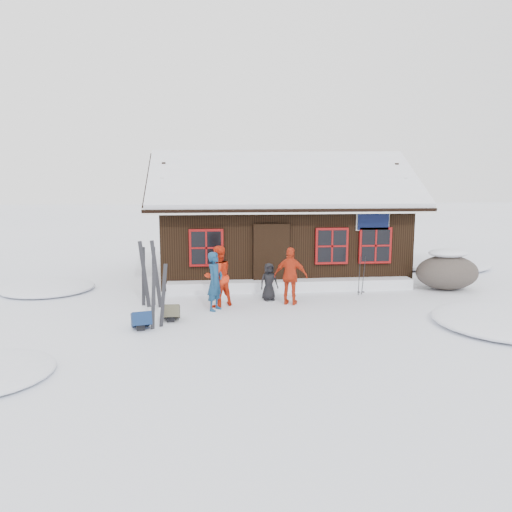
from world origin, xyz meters
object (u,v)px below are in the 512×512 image
object	(u,v)px
skier_crouched	(269,282)
skier_teal	(215,281)
skier_orange_left	(218,276)
ski_pair_left	(158,297)
backpack_blue	(141,322)
ski_poles	(361,276)
boulder	(447,271)
backpack_olive	(171,314)
skier_orange_right	(291,276)

from	to	relation	value
skier_crouched	skier_teal	bearing A→B (deg)	-162.23
skier_teal	skier_orange_left	world-z (taller)	skier_orange_left
skier_orange_left	ski_pair_left	distance (m)	2.31
skier_orange_left	backpack_blue	world-z (taller)	skier_orange_left
ski_pair_left	ski_poles	world-z (taller)	ski_pair_left
skier_orange_left	ski_pair_left	xyz separation A→B (m)	(-1.42, -1.82, -0.11)
skier_teal	ski_poles	distance (m)	4.57
skier_teal	ski_pair_left	world-z (taller)	skier_teal
skier_crouched	backpack_blue	size ratio (longest dim) A/B	1.90
skier_orange_left	backpack_blue	size ratio (longest dim) A/B	2.94
skier_teal	boulder	xyz separation A→B (m)	(7.26, 1.81, -0.20)
backpack_olive	skier_crouched	bearing A→B (deg)	34.17
skier_teal	skier_crouched	distance (m)	1.82
skier_orange_left	backpack_olive	size ratio (longest dim) A/B	2.99
boulder	backpack_olive	world-z (taller)	boulder
skier_orange_right	backpack_olive	world-z (taller)	skier_orange_right
backpack_blue	backpack_olive	size ratio (longest dim) A/B	1.02
skier_orange_left	skier_orange_right	distance (m)	1.99
skier_teal	backpack_olive	xyz separation A→B (m)	(-1.10, -0.86, -0.62)
skier_crouched	boulder	xyz separation A→B (m)	(5.72, 0.87, 0.04)
ski_pair_left	backpack_blue	distance (m)	0.69
boulder	ski_poles	bearing A→B (deg)	-171.02
skier_orange_right	boulder	bearing A→B (deg)	-142.88
ski_poles	backpack_blue	distance (m)	6.74
skier_orange_left	skier_orange_right	xyz separation A→B (m)	(1.99, 0.01, -0.04)
backpack_olive	backpack_blue	bearing A→B (deg)	-135.27
boulder	ski_pair_left	distance (m)	9.18
skier_orange_left	skier_crouched	world-z (taller)	skier_orange_left
skier_teal	ski_pair_left	size ratio (longest dim) A/B	1.01
ski_pair_left	skier_orange_right	bearing A→B (deg)	-4.45
skier_orange_right	skier_orange_left	bearing A→B (deg)	22.31
skier_crouched	ski_pair_left	distance (m)	3.73
skier_teal	skier_crouched	xyz separation A→B (m)	(1.54, 0.94, -0.24)
skier_teal	backpack_olive	bearing A→B (deg)	157.51
ski_poles	ski_pair_left	bearing A→B (deg)	-153.99
boulder	ski_pair_left	bearing A→B (deg)	-159.36
ski_poles	backpack_olive	size ratio (longest dim) A/B	2.17
skier_orange_right	ski_pair_left	distance (m)	3.87
skier_teal	backpack_blue	xyz separation A→B (m)	(-1.73, -1.49, -0.62)
skier_teal	ski_pair_left	bearing A→B (deg)	166.34
boulder	skier_crouched	bearing A→B (deg)	-171.34
skier_orange_right	ski_poles	xyz separation A→B (m)	(2.29, 0.95, -0.23)
skier_orange_right	ski_pair_left	size ratio (longest dim) A/B	1.03
skier_teal	skier_orange_right	world-z (taller)	skier_orange_right
boulder	skier_orange_left	bearing A→B (deg)	-168.83
skier_orange_right	skier_crouched	xyz separation A→B (m)	(-0.53, 0.53, -0.25)
boulder	skier_teal	bearing A→B (deg)	-166.01
backpack_olive	ski_pair_left	bearing A→B (deg)	-112.73
backpack_blue	backpack_olive	xyz separation A→B (m)	(0.63, 0.63, -0.00)
skier_orange_right	backpack_olive	distance (m)	3.47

